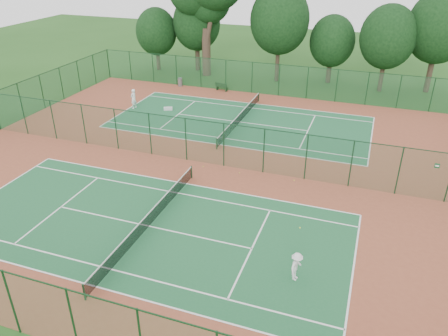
{
  "coord_description": "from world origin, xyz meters",
  "views": [
    {
      "loc": [
        11.45,
        -27.84,
        15.26
      ],
      "look_at": [
        2.7,
        -3.22,
        1.6
      ],
      "focal_mm": 35.0,
      "sensor_mm": 36.0,
      "label": 1
    }
  ],
  "objects": [
    {
      "name": "player_far",
      "position": [
        -11.38,
        9.03,
        1.02
      ],
      "size": [
        0.59,
        0.8,
        2.0
      ],
      "primitive_type": "imported",
      "rotation": [
        0.0,
        0.0,
        -1.72
      ],
      "color": "white",
      "rests_on": "court_far"
    },
    {
      "name": "stray_ball_a",
      "position": [
        7.07,
        -0.53,
        0.04
      ],
      "size": [
        0.07,
        0.07,
        0.07
      ],
      "primitive_type": "sphere",
      "color": "yellow",
      "rests_on": "red_pad"
    },
    {
      "name": "fence_south",
      "position": [
        0.0,
        -18.0,
        1.76
      ],
      "size": [
        40.0,
        0.09,
        3.5
      ],
      "color": "#1B522B",
      "rests_on": "ground"
    },
    {
      "name": "stray_ball_b",
      "position": [
        3.03,
        -0.76,
        0.04
      ],
      "size": [
        0.06,
        0.06,
        0.06
      ],
      "primitive_type": "sphere",
      "color": "yellow",
      "rests_on": "red_pad"
    },
    {
      "name": "tennis_net_near",
      "position": [
        0.0,
        -9.0,
        0.54
      ],
      "size": [
        0.1,
        12.9,
        0.97
      ],
      "color": "#13361E",
      "rests_on": "ground"
    },
    {
      "name": "ground",
      "position": [
        0.0,
        0.0,
        0.0
      ],
      "size": [
        120.0,
        120.0,
        0.0
      ],
      "primitive_type": "plane",
      "color": "#204C17",
      "rests_on": "ground"
    },
    {
      "name": "red_pad",
      "position": [
        0.0,
        0.0,
        0.01
      ],
      "size": [
        40.0,
        36.0,
        0.01
      ],
      "primitive_type": "cube",
      "color": "brown",
      "rests_on": "ground"
    },
    {
      "name": "player_near",
      "position": [
        9.17,
        -10.61,
        0.82
      ],
      "size": [
        0.79,
        1.13,
        1.6
      ],
      "primitive_type": "imported",
      "rotation": [
        0.0,
        0.0,
        1.37
      ],
      "color": "silver",
      "rests_on": "court_near"
    },
    {
      "name": "kit_bag",
      "position": [
        -7.88,
        9.67,
        0.17
      ],
      "size": [
        0.92,
        0.64,
        0.32
      ],
      "primitive_type": "cube",
      "rotation": [
        0.0,
        0.0,
        0.41
      ],
      "color": "silver",
      "rests_on": "red_pad"
    },
    {
      "name": "evergreen_row",
      "position": [
        0.5,
        24.25,
        0.0
      ],
      "size": [
        39.0,
        5.0,
        12.0
      ],
      "primitive_type": null,
      "color": "black",
      "rests_on": "ground"
    },
    {
      "name": "fence_divider",
      "position": [
        0.0,
        0.0,
        1.76
      ],
      "size": [
        40.0,
        0.09,
        3.5
      ],
      "color": "#184929",
      "rests_on": "ground"
    },
    {
      "name": "bench",
      "position": [
        -4.96,
        17.53,
        0.48
      ],
      "size": [
        1.55,
        0.72,
        0.92
      ],
      "rotation": [
        0.0,
        0.0,
        -0.2
      ],
      "color": "black",
      "rests_on": "red_pad"
    },
    {
      "name": "court_far",
      "position": [
        0.0,
        9.0,
        0.01
      ],
      "size": [
        23.77,
        10.97,
        0.01
      ],
      "primitive_type": "cube",
      "color": "#1D5D36",
      "rests_on": "red_pad"
    },
    {
      "name": "court_near",
      "position": [
        0.0,
        -9.0,
        0.01
      ],
      "size": [
        23.77,
        10.97,
        0.01
      ],
      "primitive_type": "cube",
      "color": "#1C5A32",
      "rests_on": "red_pad"
    },
    {
      "name": "tennis_net_far",
      "position": [
        0.0,
        9.0,
        0.54
      ],
      "size": [
        0.1,
        12.9,
        0.97
      ],
      "color": "#14391C",
      "rests_on": "ground"
    },
    {
      "name": "stray_ball_c",
      "position": [
        0.13,
        -0.7,
        0.04
      ],
      "size": [
        0.06,
        0.06,
        0.06
      ],
      "primitive_type": "sphere",
      "color": "yellow",
      "rests_on": "red_pad"
    },
    {
      "name": "fence_north",
      "position": [
        0.0,
        18.0,
        1.76
      ],
      "size": [
        40.0,
        0.09,
        3.5
      ],
      "color": "#1B512F",
      "rests_on": "ground"
    },
    {
      "name": "trash_bin",
      "position": [
        -10.17,
        17.6,
        0.49
      ],
      "size": [
        0.67,
        0.67,
        0.97
      ],
      "primitive_type": "cylinder",
      "rotation": [
        0.0,
        0.0,
        -0.29
      ],
      "color": "slate",
      "rests_on": "red_pad"
    }
  ]
}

